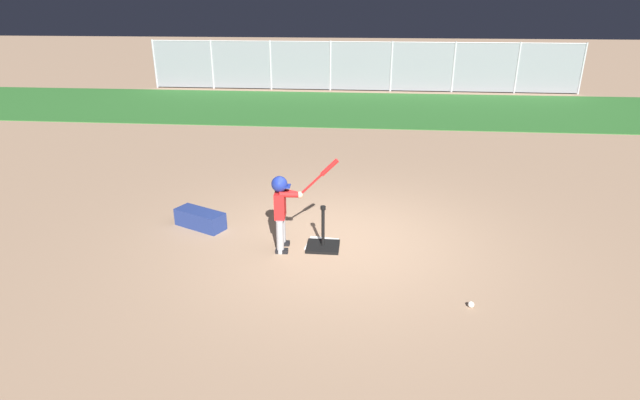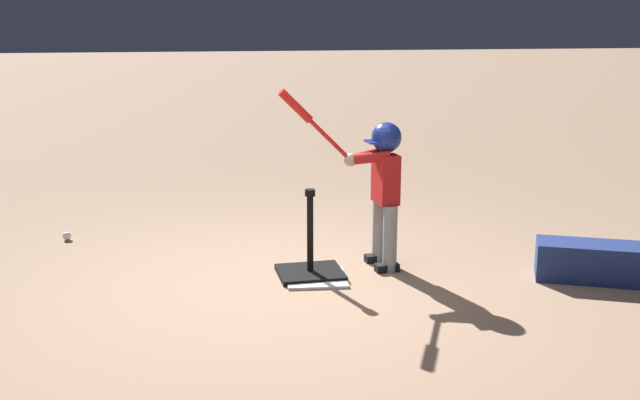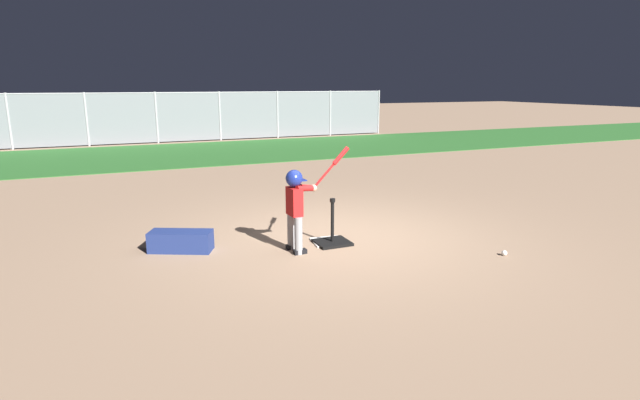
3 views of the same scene
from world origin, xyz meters
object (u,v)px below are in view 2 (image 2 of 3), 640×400
(baseball, at_px, (67,236))
(batter_child, at_px, (381,176))
(equipment_bag, at_px, (595,262))
(batting_tee, at_px, (310,265))

(baseball, bearing_deg, batter_child, 152.58)
(baseball, bearing_deg, equipment_bag, 154.02)
(batter_child, height_order, baseball, batter_child)
(batting_tee, bearing_deg, baseball, -35.89)
(baseball, height_order, equipment_bag, equipment_bag)
(batting_tee, relative_size, equipment_bag, 0.79)
(batting_tee, height_order, batter_child, batter_child)
(batter_child, relative_size, equipment_bag, 1.67)
(equipment_bag, bearing_deg, batting_tee, 10.74)
(batting_tee, distance_m, batter_child, 0.87)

